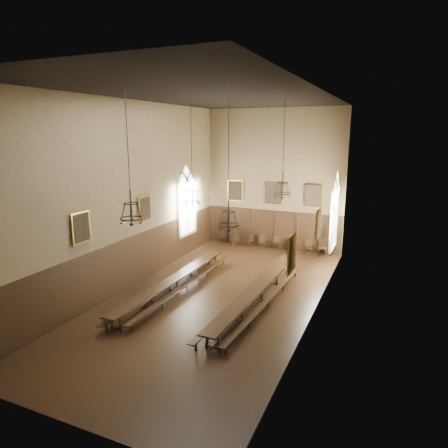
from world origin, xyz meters
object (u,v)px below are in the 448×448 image
Objects in this scene: table_left at (174,285)px; table_right at (257,295)px; chair_0 at (222,239)px; chair_4 at (277,246)px; bench_left_outer at (167,283)px; bench_left_inner at (187,286)px; bench_right_inner at (245,297)px; chandelier_front_right at (229,215)px; bench_right_outer at (268,302)px; chair_1 at (235,241)px; chandelier_front_left at (131,211)px; chair_5 at (293,248)px; chandelier_back_left at (192,194)px; chair_2 at (250,243)px; chair_3 at (262,244)px; chandelier_back_right at (282,187)px; chair_6 at (308,250)px; chair_7 at (322,251)px.

table_left is 0.95× the size of table_right.
chair_0 is 3.91m from chair_4.
bench_left_outer is (-4.55, -0.23, -0.09)m from table_right.
bench_right_inner reaches higher than bench_left_inner.
chandelier_front_right reaches higher than chair_4.
chandelier_front_right is at bearing -107.01° from bench_right_outer.
chandelier_front_right is (-0.19, -2.86, 4.17)m from table_right.
chandelier_front_left reaches higher than chair_1.
chair_5 is 8.37m from chandelier_back_left.
chair_1 and chair_5 have the same top height.
bench_left_outer is at bearing -177.12° from table_right.
chandelier_front_right reaches higher than table_right.
chair_1 is at bearing 118.00° from table_right.
chair_2 is at bearing -0.59° from chair_0.
chair_2 reaches higher than bench_right_inner.
chair_3 reaches higher than chair_4.
bench_right_outer is 1.83× the size of chandelier_front_left.
chair_1 is at bearing 164.20° from chair_4.
chandelier_back_right is at bearing -42.30° from chair_2.
chandelier_back_right is at bearing 33.42° from bench_left_inner.
chandelier_back_right is (0.35, 2.43, 4.57)m from table_right.
chair_4 reaches higher than bench_right_inner.
chandelier_front_right is at bearing -98.31° from chair_6.
chair_3 reaches higher than bench_left_inner.
chair_0 is at bearing 166.44° from chair_7.
chair_7 is (0.88, 0.01, 0.04)m from chair_6.
chair_1 is (1.06, -0.12, 0.00)m from chair_0.
chair_5 reaches higher than table_left.
chandelier_front_left reaches higher than chair_4.
bench_left_outer is 2.06× the size of chandelier_front_right.
bench_left_outer is 8.62m from chair_0.
chair_2 is 3.90m from chair_6.
table_right is 9.56× the size of chair_7.
chair_7 is at bearing 81.75° from chandelier_front_right.
chair_6 is (0.95, 0.04, -0.02)m from chair_5.
chair_0 reaches higher than table_right.
chair_1 is at bearing 160.47° from chair_5.
chair_5 is (0.08, 8.43, 0.02)m from bench_right_inner.
chair_3 is at bearing 83.17° from bench_left_inner.
chandelier_back_left is at bearing -87.08° from chair_1.
chair_1 is 1.88m from chair_3.
bench_right_outer is at bearing -87.29° from chair_3.
chair_1 is 0.96× the size of chair_7.
chair_6 reaches higher than bench_left_outer.
bench_right_inner is 8.73m from chair_3.
chair_6 reaches higher than bench_right_inner.
chandelier_front_left is at bearing -94.95° from table_left.
table_right is at bearing -52.64° from chair_2.
bench_right_inner is at bearing -57.76° from chair_0.
bench_left_inner is 4.11m from bench_right_outer.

